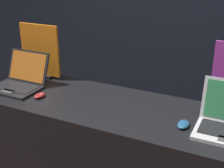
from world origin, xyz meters
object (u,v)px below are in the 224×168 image
mouse_front (40,95)px  promo_stand_front (40,53)px  laptop_front (20,80)px  mouse_back (183,124)px

mouse_front → promo_stand_front: (-0.24, 0.34, 0.19)m
laptop_front → promo_stand_front: promo_stand_front is taller
laptop_front → promo_stand_front: (0.00, 0.26, 0.15)m
laptop_front → mouse_front: size_ratio=3.77×
mouse_front → promo_stand_front: size_ratio=0.22×
mouse_front → mouse_back: (1.00, 0.04, 0.00)m
laptop_front → mouse_back: size_ratio=3.25×
mouse_front → mouse_back: 1.00m
mouse_front → promo_stand_front: bearing=125.6°
mouse_back → laptop_front: bearing=177.9°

